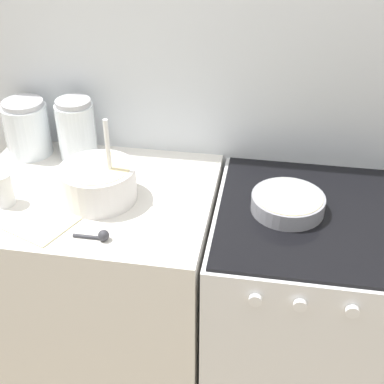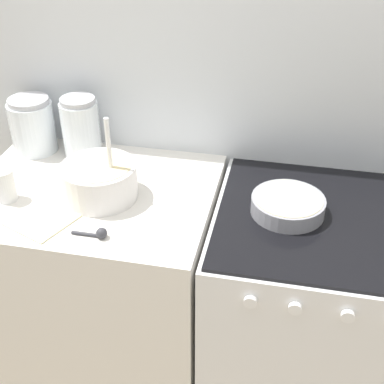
{
  "view_description": "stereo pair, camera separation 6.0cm",
  "coord_description": "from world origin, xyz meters",
  "px_view_note": "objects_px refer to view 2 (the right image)",
  "views": [
    {
      "loc": [
        0.19,
        -1.16,
        1.98
      ],
      "look_at": [
        -0.07,
        0.34,
        0.99
      ],
      "focal_mm": 50.0,
      "sensor_mm": 36.0,
      "label": 1
    },
    {
      "loc": [
        0.24,
        -1.15,
        1.98
      ],
      "look_at": [
        -0.07,
        0.34,
        0.99
      ],
      "focal_mm": 50.0,
      "sensor_mm": 36.0,
      "label": 2
    }
  ],
  "objects_px": {
    "baking_pan": "(288,205)",
    "mixing_bowl": "(99,179)",
    "storage_jar_left": "(33,129)",
    "tin_can": "(5,185)",
    "stove": "(308,318)",
    "storage_jar_middle": "(81,131)"
  },
  "relations": [
    {
      "from": "storage_jar_middle",
      "to": "tin_can",
      "type": "height_order",
      "value": "storage_jar_middle"
    },
    {
      "from": "baking_pan",
      "to": "storage_jar_left",
      "type": "bearing_deg",
      "value": 166.87
    },
    {
      "from": "mixing_bowl",
      "to": "baking_pan",
      "type": "bearing_deg",
      "value": 3.0
    },
    {
      "from": "baking_pan",
      "to": "mixing_bowl",
      "type": "bearing_deg",
      "value": -177.0
    },
    {
      "from": "mixing_bowl",
      "to": "stove",
      "type": "bearing_deg",
      "value": 2.23
    },
    {
      "from": "stove",
      "to": "storage_jar_left",
      "type": "xyz_separation_m",
      "value": [
        -1.15,
        0.24,
        0.56
      ]
    },
    {
      "from": "stove",
      "to": "storage_jar_left",
      "type": "distance_m",
      "value": 1.3
    },
    {
      "from": "baking_pan",
      "to": "storage_jar_left",
      "type": "height_order",
      "value": "storage_jar_left"
    },
    {
      "from": "baking_pan",
      "to": "tin_can",
      "type": "bearing_deg",
      "value": -172.88
    },
    {
      "from": "stove",
      "to": "baking_pan",
      "type": "bearing_deg",
      "value": 178.24
    },
    {
      "from": "mixing_bowl",
      "to": "storage_jar_middle",
      "type": "xyz_separation_m",
      "value": [
        -0.17,
        0.27,
        0.03
      ]
    },
    {
      "from": "storage_jar_left",
      "to": "mixing_bowl",
      "type": "bearing_deg",
      "value": -35.99
    },
    {
      "from": "storage_jar_middle",
      "to": "stove",
      "type": "bearing_deg",
      "value": -14.4
    },
    {
      "from": "storage_jar_left",
      "to": "tin_can",
      "type": "distance_m",
      "value": 0.37
    },
    {
      "from": "storage_jar_left",
      "to": "tin_can",
      "type": "bearing_deg",
      "value": -80.15
    },
    {
      "from": "storage_jar_middle",
      "to": "tin_can",
      "type": "relative_size",
      "value": 2.08
    },
    {
      "from": "stove",
      "to": "tin_can",
      "type": "distance_m",
      "value": 1.21
    },
    {
      "from": "baking_pan",
      "to": "stove",
      "type": "bearing_deg",
      "value": -1.76
    },
    {
      "from": "storage_jar_left",
      "to": "storage_jar_middle",
      "type": "bearing_deg",
      "value": 0.0
    },
    {
      "from": "storage_jar_left",
      "to": "tin_can",
      "type": "height_order",
      "value": "storage_jar_left"
    },
    {
      "from": "stove",
      "to": "baking_pan",
      "type": "distance_m",
      "value": 0.52
    },
    {
      "from": "baking_pan",
      "to": "storage_jar_middle",
      "type": "bearing_deg",
      "value": 163.75
    }
  ]
}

